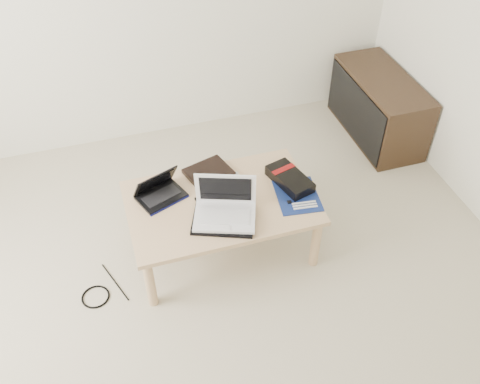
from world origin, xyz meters
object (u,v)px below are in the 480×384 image
object	(u,v)px
coffee_table	(221,207)
white_laptop	(225,207)
netbook	(159,192)
gpu_box	(290,179)
media_cabinet	(378,107)

from	to	relation	value
coffee_table	white_laptop	size ratio (longest dim) A/B	2.71
netbook	white_laptop	bearing A→B (deg)	-40.31
white_laptop	gpu_box	xyz separation A→B (m)	(0.45, 0.15, -0.04)
media_cabinet	gpu_box	size ratio (longest dim) A/B	2.65
coffee_table	gpu_box	world-z (taller)	gpu_box
coffee_table	netbook	bearing A→B (deg)	156.18
coffee_table	gpu_box	distance (m)	0.45
netbook	gpu_box	size ratio (longest dim) A/B	0.95
netbook	white_laptop	distance (m)	0.43
coffee_table	gpu_box	size ratio (longest dim) A/B	3.24
coffee_table	white_laptop	distance (m)	0.18
netbook	gpu_box	bearing A→B (deg)	-8.90
media_cabinet	white_laptop	size ratio (longest dim) A/B	2.22
media_cabinet	gpu_box	distance (m)	1.31
media_cabinet	white_laptop	world-z (taller)	white_laptop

